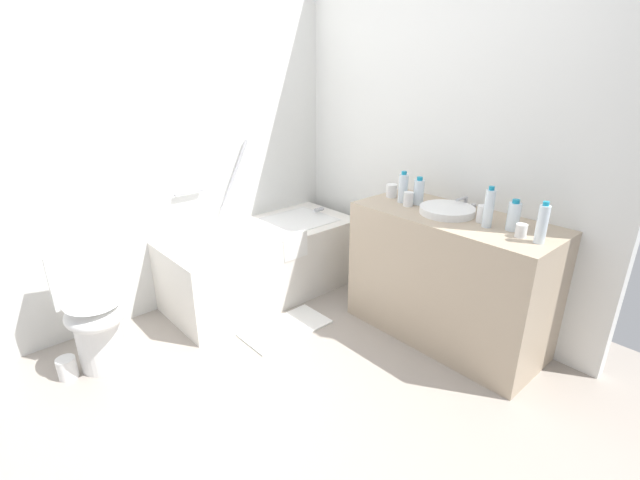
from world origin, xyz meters
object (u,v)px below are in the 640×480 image
(water_bottle_2, at_px, (403,188))
(bath_mat, at_px, (286,328))
(sink_basin, at_px, (447,210))
(toilet_paper_roll, at_px, (67,368))
(toilet, at_px, (93,312))
(drinking_glass_2, at_px, (408,199))
(water_bottle_3, at_px, (514,216))
(bathtub, at_px, (263,260))
(drinking_glass_3, at_px, (482,214))
(water_bottle_0, at_px, (489,208))
(water_bottle_4, at_px, (542,224))
(drinking_glass_1, at_px, (392,191))
(sink_faucet, at_px, (464,202))
(drinking_glass_0, at_px, (521,231))
(water_bottle_1, at_px, (419,192))

(water_bottle_2, height_order, bath_mat, water_bottle_2)
(sink_basin, xyz_separation_m, toilet_paper_roll, (-2.08, 1.18, -0.83))
(toilet, height_order, drinking_glass_2, drinking_glass_2)
(water_bottle_3, xyz_separation_m, drinking_glass_2, (-0.07, 0.69, -0.04))
(bathtub, relative_size, drinking_glass_3, 14.92)
(bathtub, relative_size, water_bottle_0, 6.30)
(bathtub, height_order, sink_basin, bathtub)
(water_bottle_3, distance_m, water_bottle_4, 0.21)
(water_bottle_2, xyz_separation_m, bath_mat, (-0.76, 0.37, -0.97))
(water_bottle_3, bearing_deg, water_bottle_2, 92.08)
(bathtub, xyz_separation_m, drinking_glass_1, (0.61, -0.78, 0.62))
(toilet, distance_m, toilet_paper_roll, 0.36)
(toilet, relative_size, water_bottle_2, 3.45)
(water_bottle_4, bearing_deg, toilet, 135.16)
(water_bottle_4, height_order, drinking_glass_1, water_bottle_4)
(sink_basin, height_order, water_bottle_3, water_bottle_3)
(toilet, distance_m, water_bottle_0, 2.44)
(toilet, relative_size, toilet_paper_roll, 5.57)
(toilet, height_order, sink_basin, sink_basin)
(water_bottle_0, bearing_deg, sink_basin, 82.78)
(bathtub, height_order, drinking_glass_1, bathtub)
(bath_mat, bearing_deg, water_bottle_2, -25.60)
(sink_basin, height_order, toilet_paper_roll, sink_basin)
(water_bottle_3, relative_size, bath_mat, 0.29)
(sink_faucet, height_order, toilet_paper_roll, sink_faucet)
(drinking_glass_1, bearing_deg, drinking_glass_2, -111.63)
(water_bottle_2, height_order, drinking_glass_0, water_bottle_2)
(sink_basin, relative_size, drinking_glass_2, 3.62)
(water_bottle_2, bearing_deg, bath_mat, 154.40)
(water_bottle_4, bearing_deg, water_bottle_2, 86.95)
(bath_mat, bearing_deg, water_bottle_1, -30.22)
(water_bottle_3, height_order, water_bottle_4, water_bottle_4)
(bathtub, xyz_separation_m, drinking_glass_3, (0.59, -1.49, 0.63))
(sink_basin, relative_size, water_bottle_1, 1.83)
(water_bottle_3, bearing_deg, sink_basin, 92.84)
(sink_basin, relative_size, drinking_glass_0, 4.62)
(toilet_paper_roll, bearing_deg, drinking_glass_0, -39.65)
(bath_mat, bearing_deg, toilet, 156.77)
(sink_faucet, relative_size, water_bottle_3, 0.83)
(sink_faucet, xyz_separation_m, drinking_glass_2, (-0.25, 0.27, 0.01))
(drinking_glass_0, relative_size, drinking_glass_3, 0.72)
(water_bottle_4, xyz_separation_m, drinking_glass_0, (0.01, 0.11, -0.07))
(water_bottle_3, bearing_deg, drinking_glass_0, -129.22)
(drinking_glass_1, xyz_separation_m, toilet_paper_roll, (-2.11, 0.69, -0.85))
(water_bottle_1, distance_m, toilet_paper_roll, 2.47)
(sink_faucet, relative_size, water_bottle_1, 0.80)
(bathtub, height_order, water_bottle_0, bathtub)
(bath_mat, bearing_deg, water_bottle_3, -55.16)
(water_bottle_3, bearing_deg, drinking_glass_3, 90.89)
(drinking_glass_3, bearing_deg, water_bottle_4, -101.44)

